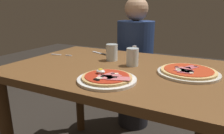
{
  "coord_description": "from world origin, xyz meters",
  "views": [
    {
      "loc": [
        0.5,
        -1.0,
        1.08
      ],
      "look_at": [
        0.05,
        -0.12,
        0.8
      ],
      "focal_mm": 32.65,
      "sensor_mm": 36.0,
      "label": 1
    }
  ],
  "objects_px": {
    "dining_table": "(113,86)",
    "pizza_across_left": "(188,72)",
    "water_glass_far": "(112,54)",
    "diner_person": "(135,68)",
    "salt_shaker": "(134,51)",
    "fork": "(60,55)",
    "pizza_foreground": "(107,78)",
    "knife": "(102,54)",
    "water_glass_near": "(132,58)"
  },
  "relations": [
    {
      "from": "water_glass_near",
      "to": "water_glass_far",
      "type": "distance_m",
      "value": 0.17
    },
    {
      "from": "diner_person",
      "to": "water_glass_near",
      "type": "bearing_deg",
      "value": 109.09
    },
    {
      "from": "dining_table",
      "to": "knife",
      "type": "relative_size",
      "value": 6.11
    },
    {
      "from": "knife",
      "to": "water_glass_far",
      "type": "bearing_deg",
      "value": -42.27
    },
    {
      "from": "knife",
      "to": "salt_shaker",
      "type": "relative_size",
      "value": 2.81
    },
    {
      "from": "salt_shaker",
      "to": "diner_person",
      "type": "distance_m",
      "value": 0.46
    },
    {
      "from": "water_glass_far",
      "to": "fork",
      "type": "xyz_separation_m",
      "value": [
        -0.39,
        -0.03,
        -0.04
      ]
    },
    {
      "from": "knife",
      "to": "diner_person",
      "type": "height_order",
      "value": "diner_person"
    },
    {
      "from": "fork",
      "to": "knife",
      "type": "distance_m",
      "value": 0.3
    },
    {
      "from": "water_glass_far",
      "to": "fork",
      "type": "bearing_deg",
      "value": -175.27
    },
    {
      "from": "pizza_foreground",
      "to": "water_glass_near",
      "type": "distance_m",
      "value": 0.29
    },
    {
      "from": "diner_person",
      "to": "salt_shaker",
      "type": "bearing_deg",
      "value": 109.61
    },
    {
      "from": "dining_table",
      "to": "water_glass_near",
      "type": "xyz_separation_m",
      "value": [
        0.1,
        0.05,
        0.17
      ]
    },
    {
      "from": "diner_person",
      "to": "fork",
      "type": "bearing_deg",
      "value": 60.54
    },
    {
      "from": "dining_table",
      "to": "fork",
      "type": "bearing_deg",
      "value": 170.46
    },
    {
      "from": "pizza_foreground",
      "to": "water_glass_far",
      "type": "height_order",
      "value": "water_glass_far"
    },
    {
      "from": "dining_table",
      "to": "diner_person",
      "type": "height_order",
      "value": "diner_person"
    },
    {
      "from": "pizza_foreground",
      "to": "water_glass_far",
      "type": "xyz_separation_m",
      "value": [
        -0.15,
        0.35,
        0.03
      ]
    },
    {
      "from": "pizza_foreground",
      "to": "water_glass_far",
      "type": "distance_m",
      "value": 0.38
    },
    {
      "from": "water_glass_far",
      "to": "salt_shaker",
      "type": "height_order",
      "value": "water_glass_far"
    },
    {
      "from": "dining_table",
      "to": "water_glass_far",
      "type": "relative_size",
      "value": 11.17
    },
    {
      "from": "water_glass_near",
      "to": "salt_shaker",
      "type": "xyz_separation_m",
      "value": [
        -0.09,
        0.26,
        -0.01
      ]
    },
    {
      "from": "water_glass_far",
      "to": "diner_person",
      "type": "bearing_deg",
      "value": 95.62
    },
    {
      "from": "fork",
      "to": "knife",
      "type": "xyz_separation_m",
      "value": [
        0.25,
        0.16,
        0.0
      ]
    },
    {
      "from": "pizza_across_left",
      "to": "water_glass_far",
      "type": "xyz_separation_m",
      "value": [
        -0.47,
        0.08,
        0.03
      ]
    },
    {
      "from": "salt_shaker",
      "to": "diner_person",
      "type": "height_order",
      "value": "diner_person"
    },
    {
      "from": "dining_table",
      "to": "water_glass_far",
      "type": "distance_m",
      "value": 0.21
    },
    {
      "from": "water_glass_far",
      "to": "pizza_across_left",
      "type": "bearing_deg",
      "value": -9.62
    },
    {
      "from": "water_glass_near",
      "to": "knife",
      "type": "distance_m",
      "value": 0.36
    },
    {
      "from": "knife",
      "to": "diner_person",
      "type": "bearing_deg",
      "value": 78.59
    },
    {
      "from": "water_glass_near",
      "to": "salt_shaker",
      "type": "height_order",
      "value": "water_glass_near"
    },
    {
      "from": "dining_table",
      "to": "pizza_across_left",
      "type": "xyz_separation_m",
      "value": [
        0.4,
        0.03,
        0.14
      ]
    },
    {
      "from": "pizza_foreground",
      "to": "diner_person",
      "type": "distance_m",
      "value": 0.96
    },
    {
      "from": "water_glass_far",
      "to": "dining_table",
      "type": "bearing_deg",
      "value": -59.3
    },
    {
      "from": "pizza_across_left",
      "to": "fork",
      "type": "relative_size",
      "value": 1.9
    },
    {
      "from": "knife",
      "to": "dining_table",
      "type": "bearing_deg",
      "value": -49.02
    },
    {
      "from": "dining_table",
      "to": "diner_person",
      "type": "distance_m",
      "value": 0.69
    },
    {
      "from": "salt_shaker",
      "to": "pizza_across_left",
      "type": "bearing_deg",
      "value": -35.45
    },
    {
      "from": "knife",
      "to": "pizza_across_left",
      "type": "bearing_deg",
      "value": -18.98
    },
    {
      "from": "water_glass_near",
      "to": "pizza_foreground",
      "type": "bearing_deg",
      "value": -91.57
    },
    {
      "from": "fork",
      "to": "salt_shaker",
      "type": "relative_size",
      "value": 2.35
    },
    {
      "from": "dining_table",
      "to": "pizza_foreground",
      "type": "xyz_separation_m",
      "value": [
        0.09,
        -0.24,
        0.14
      ]
    },
    {
      "from": "salt_shaker",
      "to": "fork",
      "type": "bearing_deg",
      "value": -153.7
    },
    {
      "from": "dining_table",
      "to": "salt_shaker",
      "type": "xyz_separation_m",
      "value": [
        0.01,
        0.31,
        0.16
      ]
    },
    {
      "from": "water_glass_near",
      "to": "fork",
      "type": "distance_m",
      "value": 0.56
    },
    {
      "from": "water_glass_near",
      "to": "fork",
      "type": "height_order",
      "value": "water_glass_near"
    },
    {
      "from": "dining_table",
      "to": "pizza_across_left",
      "type": "distance_m",
      "value": 0.42
    },
    {
      "from": "pizza_foreground",
      "to": "knife",
      "type": "xyz_separation_m",
      "value": [
        -0.3,
        0.48,
        -0.01
      ]
    },
    {
      "from": "water_glass_near",
      "to": "knife",
      "type": "relative_size",
      "value": 0.54
    },
    {
      "from": "dining_table",
      "to": "water_glass_near",
      "type": "height_order",
      "value": "water_glass_near"
    }
  ]
}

